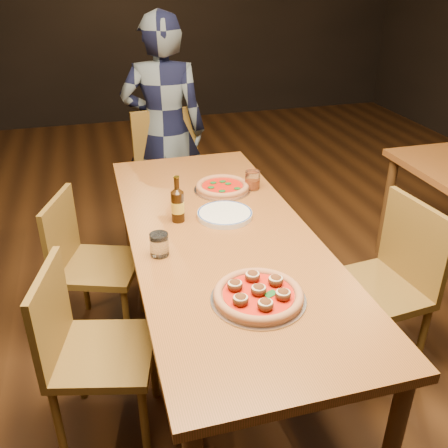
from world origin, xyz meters
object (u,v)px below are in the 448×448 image
object	(u,v)px
chair_end	(175,182)
pizza_meatball	(258,295)
beer_bottle	(178,206)
diner	(165,131)
pizza_margherita	(222,187)
plate_stack	(225,215)
table_main	(221,247)
amber_glass	(252,180)
chair_main_nw	(104,352)
chair_main_sw	(100,265)
chair_main_e	(373,289)
water_glass	(159,245)

from	to	relation	value
chair_end	pizza_meatball	xyz separation A→B (m)	(-0.01, -1.73, 0.28)
beer_bottle	diner	xyz separation A→B (m)	(0.15, 1.27, -0.04)
pizza_meatball	beer_bottle	size ratio (longest dim) A/B	1.58
chair_end	pizza_margherita	world-z (taller)	chair_end
diner	plate_stack	bearing A→B (deg)	106.55
table_main	pizza_margherita	size ratio (longest dim) A/B	6.66
amber_glass	diner	world-z (taller)	diner
table_main	pizza_margherita	world-z (taller)	pizza_margherita
beer_bottle	table_main	bearing A→B (deg)	-45.70
chair_end	diner	xyz separation A→B (m)	(-0.02, 0.22, 0.29)
beer_bottle	diner	distance (m)	1.28
table_main	chair_main_nw	bearing A→B (deg)	-154.68
chair_main_sw	plate_stack	size ratio (longest dim) A/B	3.19
chair_main_sw	plate_stack	xyz separation A→B (m)	(0.60, -0.27, 0.35)
chair_main_e	amber_glass	distance (m)	0.82
plate_stack	water_glass	distance (m)	0.44
chair_main_e	diner	distance (m)	1.81
water_glass	diner	distance (m)	1.57
chair_main_sw	amber_glass	xyz separation A→B (m)	(0.83, 0.01, 0.38)
chair_main_sw	diner	xyz separation A→B (m)	(0.53, 1.02, 0.37)
chair_main_sw	amber_glass	bearing A→B (deg)	-69.10
chair_end	diner	distance (m)	0.37
chair_main_e	beer_bottle	xyz separation A→B (m)	(-0.85, 0.37, 0.38)
chair_main_e	amber_glass	xyz separation A→B (m)	(-0.40, 0.63, 0.35)
chair_end	amber_glass	bearing A→B (deg)	-76.27
table_main	amber_glass	xyz separation A→B (m)	(0.29, 0.43, 0.12)
chair_main_nw	chair_end	bearing A→B (deg)	-7.04
chair_main_e	plate_stack	distance (m)	0.78
beer_bottle	diner	world-z (taller)	diner
chair_end	plate_stack	world-z (taller)	chair_end
chair_main_nw	beer_bottle	bearing A→B (deg)	-28.93
chair_main_nw	pizza_meatball	world-z (taller)	chair_main_nw
pizza_meatball	plate_stack	world-z (taller)	pizza_meatball
chair_main_sw	pizza_margherita	xyz separation A→B (m)	(0.68, 0.04, 0.35)
beer_bottle	plate_stack	bearing A→B (deg)	-5.41
pizza_meatball	diner	bearing A→B (deg)	90.34
pizza_margherita	plate_stack	distance (m)	0.31
chair_end	amber_glass	size ratio (longest dim) A/B	10.00
pizza_meatball	plate_stack	distance (m)	0.66
pizza_meatball	pizza_margherita	size ratio (longest dim) A/B	1.14
chair_end	plate_stack	xyz separation A→B (m)	(0.05, -1.07, 0.27)
water_glass	amber_glass	size ratio (longest dim) A/B	0.99
table_main	plate_stack	xyz separation A→B (m)	(0.06, 0.14, 0.08)
chair_main_nw	amber_glass	world-z (taller)	amber_glass
chair_end	pizza_meatball	world-z (taller)	chair_end
table_main	diner	distance (m)	1.44
chair_main_sw	chair_main_nw	bearing A→B (deg)	-161.74
pizza_meatball	chair_main_nw	bearing A→B (deg)	156.37
pizza_meatball	chair_main_e	bearing A→B (deg)	24.19
table_main	amber_glass	size ratio (longest dim) A/B	20.37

